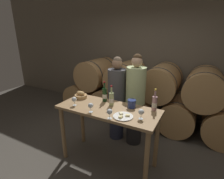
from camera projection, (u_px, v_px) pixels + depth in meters
ground_plane at (108, 161)px, 2.87m from camera, size 10.00×10.00×0.00m
stone_wall_back at (153, 50)px, 4.19m from camera, size 10.00×0.12×3.20m
barrel_stack at (142, 95)px, 4.00m from camera, size 3.99×0.97×1.37m
tasting_table at (108, 117)px, 2.62m from camera, size 1.51×0.63×0.96m
person_left at (117, 99)px, 3.29m from camera, size 0.33×0.33×1.61m
person_right at (135, 101)px, 3.11m from camera, size 0.34×0.34×1.68m
wine_bottle_red at (105, 95)px, 2.78m from camera, size 0.07×0.07×0.33m
wine_bottle_white at (111, 99)px, 2.62m from camera, size 0.07×0.07×0.32m
wine_bottle_rose at (154, 103)px, 2.46m from camera, size 0.07×0.07×0.32m
blue_crock at (132, 103)px, 2.56m from camera, size 0.12×0.12×0.12m
bread_basket at (81, 95)px, 2.93m from camera, size 0.21×0.21×0.12m
cheese_plate at (123, 116)px, 2.30m from camera, size 0.27×0.27×0.04m
wine_glass_far_left at (74, 100)px, 2.63m from camera, size 0.07×0.07×0.14m
wine_glass_left at (91, 106)px, 2.41m from camera, size 0.07×0.07×0.14m
wine_glass_center at (110, 112)px, 2.23m from camera, size 0.07×0.07×0.14m
wine_glass_right at (141, 112)px, 2.22m from camera, size 0.07×0.07×0.14m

